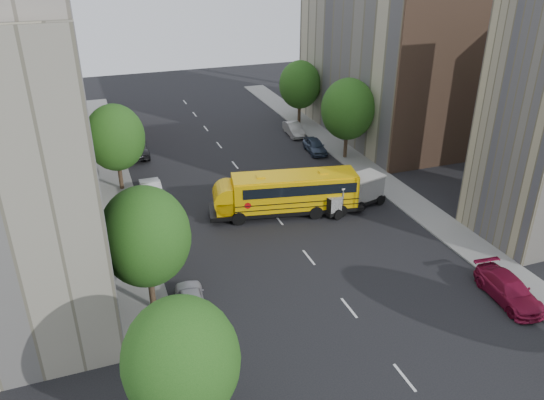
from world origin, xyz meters
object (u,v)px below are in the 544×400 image
street_tree_1 (145,237)px  parked_car_0 (191,300)px  parked_car_4 (315,146)px  parked_car_1 (151,189)px  parked_car_3 (509,289)px  street_tree_2 (115,138)px  parked_car_5 (294,129)px  parked_car_2 (135,149)px  street_tree_5 (300,85)px  street_tree_0 (181,361)px  school_bus (284,192)px  safari_truck (352,193)px  street_tree_4 (348,109)px

street_tree_1 → parked_car_0: (2.10, -0.89, -4.24)m
parked_car_4 → parked_car_1: bearing=-158.3°
street_tree_1 → parked_car_3: (20.48, -6.56, -4.21)m
parked_car_3 → street_tree_2: bearing=135.6°
parked_car_3 → parked_car_4: size_ratio=1.23×
parked_car_5 → parked_car_2: bearing=-174.6°
parked_car_0 → parked_car_1: (0.10, 16.29, 0.07)m
street_tree_5 → parked_car_2: (-19.80, -4.09, -3.95)m
parked_car_3 → street_tree_1: bearing=168.0°
street_tree_2 → street_tree_0: bearing=-90.0°
parked_car_3 → street_tree_0: bearing=-164.7°
street_tree_2 → school_bus: 15.27m
street_tree_0 → parked_car_3: 21.13m
street_tree_0 → parked_car_0: street_tree_0 is taller
parked_car_1 → parked_car_4: bearing=-161.6°
school_bus → parked_car_2: (-9.59, 17.18, -1.17)m
street_tree_0 → parked_car_0: size_ratio=1.76×
parked_car_3 → school_bus: bearing=125.3°
parked_car_5 → parked_car_3: bearing=-84.7°
safari_truck → parked_car_2: bearing=116.3°
street_tree_0 → street_tree_4: street_tree_4 is taller
parked_car_0 → parked_car_1: parked_car_1 is taller
street_tree_5 → parked_car_3: (-1.52, -36.56, -3.96)m
street_tree_1 → school_bus: street_tree_1 is taller
parked_car_2 → street_tree_5: bearing=-166.3°
street_tree_4 → street_tree_0: bearing=-128.2°
street_tree_4 → parked_car_1: 20.42m
parked_car_2 → street_tree_0: bearing=88.6°
street_tree_5 → school_bus: bearing=-115.7°
parked_car_2 → parked_car_1: bearing=92.1°
parked_car_2 → street_tree_1: bearing=87.2°
safari_truck → parked_car_2: safari_truck is taller
street_tree_5 → parked_car_5: bearing=-120.7°
street_tree_4 → parked_car_5: bearing=104.8°
parked_car_1 → parked_car_2: size_ratio=0.89×
parked_car_0 → parked_car_5: parked_car_0 is taller
street_tree_0 → street_tree_1: (0.00, 10.00, 0.31)m
parked_car_2 → parked_car_5: size_ratio=1.28×
safari_truck → parked_car_2: (-15.17, 18.03, -0.60)m
street_tree_1 → safari_truck: bearing=24.4°
street_tree_0 → parked_car_0: 10.14m
street_tree_2 → parked_car_1: (2.20, -2.60, -4.04)m
street_tree_5 → parked_car_4: (-2.20, -9.49, -3.99)m
parked_car_3 → parked_car_5: parked_car_3 is taller
street_tree_0 → safari_truck: bearing=45.8°
street_tree_1 → parked_car_2: bearing=85.1°
safari_truck → parked_car_3: safari_truck is taller
school_bus → street_tree_5: bearing=75.3°
school_bus → street_tree_2: bearing=152.8°
street_tree_0 → street_tree_5: 45.65m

